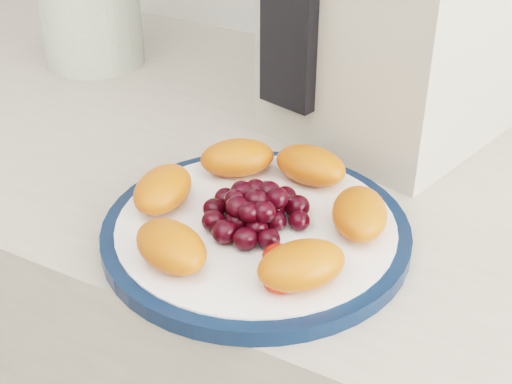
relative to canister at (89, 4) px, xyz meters
The scene contains 4 objects.
plate_rim 0.49m from the canister, 33.51° to the right, with size 0.28×0.28×0.01m, color #0B1B38.
plate_face 0.49m from the canister, 33.51° to the right, with size 0.25×0.25×0.02m, color white.
canister is the anchor object (origin of this frame).
fruit_plate 0.49m from the canister, 33.27° to the right, with size 0.24×0.24×0.04m.
Camera 1 is at (0.34, 0.56, 1.28)m, focal length 50.00 mm.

